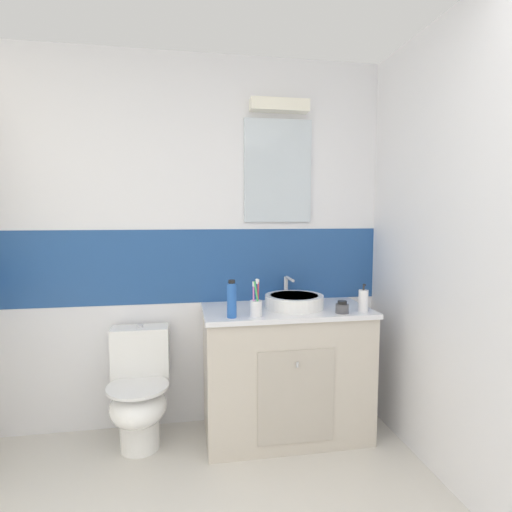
# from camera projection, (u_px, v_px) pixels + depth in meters

# --- Properties ---
(wall_back_tiled) EXTENTS (3.20, 0.20, 2.50)m
(wall_back_tiled) POSITION_uv_depth(u_px,v_px,m) (194.00, 243.00, 2.82)
(wall_back_tiled) COLOR white
(wall_back_tiled) RESTS_ON ground_plane
(wall_right_plain) EXTENTS (0.10, 3.48, 2.50)m
(wall_right_plain) POSITION_uv_depth(u_px,v_px,m) (505.00, 259.00, 1.83)
(wall_right_plain) COLOR white
(wall_right_plain) RESTS_ON ground_plane
(vanity_cabinet) EXTENTS (1.06, 0.56, 0.85)m
(vanity_cabinet) POSITION_uv_depth(u_px,v_px,m) (285.00, 371.00, 2.69)
(vanity_cabinet) COLOR beige
(vanity_cabinet) RESTS_ON ground_plane
(sink_basin) EXTENTS (0.38, 0.42, 0.18)m
(sink_basin) POSITION_uv_depth(u_px,v_px,m) (294.00, 301.00, 2.66)
(sink_basin) COLOR white
(sink_basin) RESTS_ON vanity_cabinet
(toilet) EXTENTS (0.37, 0.50, 0.74)m
(toilet) POSITION_uv_depth(u_px,v_px,m) (139.00, 392.00, 2.56)
(toilet) COLOR white
(toilet) RESTS_ON ground_plane
(toothbrush_cup) EXTENTS (0.07, 0.07, 0.23)m
(toothbrush_cup) POSITION_uv_depth(u_px,v_px,m) (256.00, 306.00, 2.43)
(toothbrush_cup) COLOR white
(toothbrush_cup) RESTS_ON vanity_cabinet
(soap_dispenser) EXTENTS (0.06, 0.06, 0.18)m
(soap_dispenser) POSITION_uv_depth(u_px,v_px,m) (363.00, 301.00, 2.55)
(soap_dispenser) COLOR white
(soap_dispenser) RESTS_ON vanity_cabinet
(hair_gel_jar) EXTENTS (0.08, 0.08, 0.08)m
(hair_gel_jar) POSITION_uv_depth(u_px,v_px,m) (342.00, 308.00, 2.51)
(hair_gel_jar) COLOR #4C4C51
(hair_gel_jar) RESTS_ON vanity_cabinet
(shampoo_bottle_tall) EXTENTS (0.06, 0.06, 0.22)m
(shampoo_bottle_tall) POSITION_uv_depth(u_px,v_px,m) (232.00, 300.00, 2.39)
(shampoo_bottle_tall) COLOR #2659B2
(shampoo_bottle_tall) RESTS_ON vanity_cabinet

